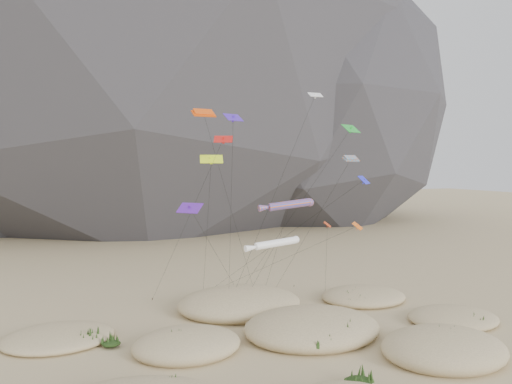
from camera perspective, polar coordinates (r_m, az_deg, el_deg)
ground at (r=50.34m, az=7.87°, el=-18.10°), size 500.00×500.00×0.00m
dunes at (r=53.20m, az=2.93°, el=-16.10°), size 53.56×39.75×3.61m
dune_grass at (r=52.61m, az=6.12°, el=-16.12°), size 42.00×28.20×1.54m
kite_stakes at (r=71.08m, az=-0.02°, el=-11.55°), size 25.94×6.73×0.30m
rainbow_tube_kite at (r=59.37m, az=3.66°, el=-1.49°), size 6.94×14.95×14.19m
white_tube_kite at (r=51.24m, az=2.06°, el=-5.92°), size 6.50×17.07×10.77m
orange_parafoil at (r=58.56m, az=-5.92°, el=8.70°), size 12.19×12.23×24.67m
multi_parafoil at (r=59.30m, az=10.62°, el=3.49°), size 3.53×16.61×19.32m
delta_kites at (r=57.89m, az=2.95°, el=2.64°), size 26.49×19.59×26.81m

